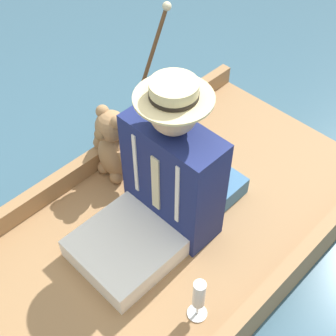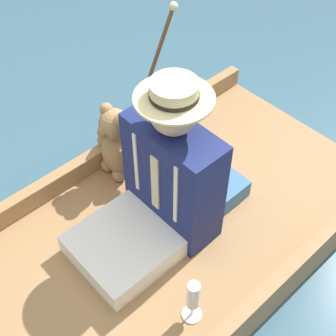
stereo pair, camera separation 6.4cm
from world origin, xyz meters
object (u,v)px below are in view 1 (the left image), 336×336
(seated_person, at_px, (162,185))
(wine_glass, at_px, (199,296))
(teddy_bear, at_px, (113,146))
(walking_cane, at_px, (145,76))

(seated_person, relative_size, wine_glass, 3.32)
(teddy_bear, height_order, walking_cane, walking_cane)
(teddy_bear, relative_size, walking_cane, 0.53)
(seated_person, relative_size, teddy_bear, 1.90)
(wine_glass, distance_m, walking_cane, 1.09)
(walking_cane, bearing_deg, seated_person, 143.43)
(seated_person, xyz_separation_m, walking_cane, (0.46, -0.34, 0.17))
(wine_glass, xyz_separation_m, walking_cane, (0.88, -0.56, 0.31))
(walking_cane, bearing_deg, teddy_bear, 98.08)
(teddy_bear, distance_m, walking_cane, 0.38)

